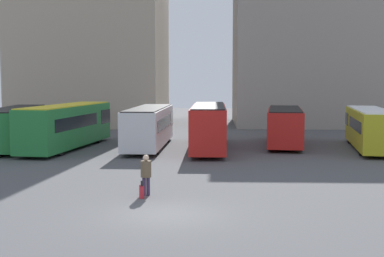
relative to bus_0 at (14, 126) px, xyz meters
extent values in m
plane|color=#4C4C4F|center=(13.45, -20.02, -1.66)|extent=(160.00, 160.00, 0.00)
cube|color=tan|center=(1.05, 23.61, 11.70)|extent=(16.29, 16.67, 26.72)
cube|color=gray|center=(27.21, 23.61, 9.07)|extent=(19.02, 15.23, 21.47)
cube|color=#237A38|center=(0.01, -0.10, -0.05)|extent=(3.74, 11.88, 2.71)
cube|color=black|center=(-0.50, 4.66, 0.29)|extent=(2.76, 2.40, 1.03)
cube|color=black|center=(0.12, -1.14, 0.29)|extent=(3.32, 7.70, 0.81)
cube|color=black|center=(0.01, -0.10, 1.35)|extent=(3.52, 11.63, 0.08)
cylinder|color=black|center=(-0.38, 3.50, -1.19)|extent=(2.50, 1.19, 0.94)
cylinder|color=black|center=(0.40, -3.70, -1.19)|extent=(2.50, 1.19, 0.94)
cube|color=#237A38|center=(4.21, -0.44, 0.08)|extent=(4.15, 12.70, 2.98)
cube|color=black|center=(4.86, 4.63, 0.45)|extent=(2.90, 2.60, 1.13)
cube|color=black|center=(4.07, -1.55, 0.45)|extent=(3.61, 8.25, 0.89)
cube|color=yellow|center=(4.21, -0.44, 1.61)|extent=(3.92, 12.43, 0.08)
cylinder|color=black|center=(4.71, 3.39, -1.20)|extent=(2.58, 1.23, 0.92)
cylinder|color=black|center=(3.72, -4.28, -1.20)|extent=(2.58, 1.23, 0.92)
cube|color=silver|center=(10.33, 0.27, -0.01)|extent=(2.69, 11.79, 2.71)
cube|color=black|center=(10.42, 5.09, 0.33)|extent=(2.56, 2.20, 1.03)
cube|color=black|center=(10.31, -0.78, 0.33)|extent=(2.65, 7.56, 0.81)
cube|color=black|center=(10.33, 0.27, 1.39)|extent=(2.49, 11.55, 0.08)
cylinder|color=black|center=(10.40, 3.91, -1.12)|extent=(2.40, 1.14, 1.09)
cylinder|color=black|center=(10.26, -3.37, -1.12)|extent=(2.40, 1.14, 1.09)
cube|color=red|center=(14.88, -0.65, 0.10)|extent=(2.45, 12.01, 2.96)
cube|color=black|center=(14.89, 4.27, 0.47)|extent=(2.47, 2.21, 1.13)
cube|color=black|center=(14.87, -1.73, 0.47)|extent=(2.47, 7.69, 0.89)
cube|color=black|center=(14.88, -0.65, 1.62)|extent=(2.26, 11.77, 0.08)
cylinder|color=black|center=(14.89, 3.07, -1.15)|extent=(2.33, 1.03, 1.02)
cylinder|color=black|center=(14.87, -4.37, -1.15)|extent=(2.33, 1.03, 1.02)
cube|color=red|center=(20.86, 2.26, -0.10)|extent=(3.76, 10.47, 2.59)
cube|color=black|center=(21.36, 6.43, 0.22)|extent=(2.82, 2.18, 0.98)
cube|color=black|center=(20.76, 1.34, 0.22)|extent=(3.36, 6.81, 0.78)
cube|color=black|center=(20.86, 2.26, 1.23)|extent=(3.53, 10.24, 0.08)
cylinder|color=black|center=(21.24, 5.41, -1.18)|extent=(2.57, 1.26, 0.97)
cylinder|color=black|center=(20.49, -0.89, -1.18)|extent=(2.57, 1.26, 0.97)
cube|color=gold|center=(26.89, -0.03, -0.06)|extent=(4.02, 11.61, 2.67)
cube|color=black|center=(27.54, 4.59, 0.27)|extent=(2.76, 2.42, 1.02)
cube|color=black|center=(26.75, -1.04, 0.27)|extent=(3.48, 7.56, 0.80)
cube|color=white|center=(26.89, -0.03, 1.31)|extent=(3.80, 11.35, 0.08)
cylinder|color=black|center=(27.39, 3.46, -1.18)|extent=(2.46, 1.28, 0.96)
cylinder|color=black|center=(26.39, -3.52, -1.18)|extent=(2.46, 1.28, 0.96)
cylinder|color=#382D4C|center=(12.15, -16.72, -1.24)|extent=(0.20, 0.20, 0.84)
cylinder|color=#382D4C|center=(12.33, -16.68, -1.24)|extent=(0.20, 0.20, 0.84)
cylinder|color=brown|center=(12.24, -16.70, -0.46)|extent=(0.57, 0.57, 0.73)
sphere|color=beige|center=(12.24, -16.70, 0.04)|extent=(0.27, 0.27, 0.27)
cube|color=#B7232D|center=(12.10, -17.20, -1.39)|extent=(0.27, 0.41, 0.54)
cube|color=black|center=(12.14, -17.32, -1.00)|extent=(0.10, 0.05, 0.24)
camera|label=1|loc=(15.25, -40.09, 3.46)|focal=50.00mm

